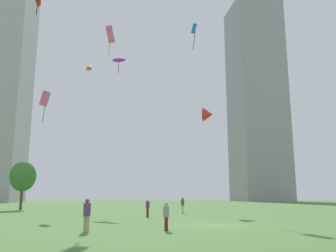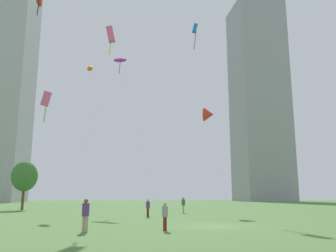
{
  "view_description": "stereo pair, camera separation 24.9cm",
  "coord_description": "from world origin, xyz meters",
  "views": [
    {
      "loc": [
        -4.72,
        -24.89,
        2.04
      ],
      "look_at": [
        -2.94,
        6.86,
        8.35
      ],
      "focal_mm": 37.73,
      "sensor_mm": 36.0,
      "label": 1
    },
    {
      "loc": [
        -4.47,
        -24.9,
        2.04
      ],
      "look_at": [
        -2.94,
        6.86,
        8.35
      ],
      "focal_mm": 37.73,
      "sensor_mm": 36.0,
      "label": 2
    }
  ],
  "objects": [
    {
      "name": "ground",
      "position": [
        0.0,
        0.0,
        0.0
      ],
      "size": [
        280.0,
        280.0,
        0.0
      ],
      "primitive_type": "plane",
      "color": "#4C7538"
    },
    {
      "name": "person_standing_0",
      "position": [
        -0.54,
        18.33,
        1.08
      ],
      "size": [
        0.42,
        0.42,
        1.87
      ],
      "rotation": [
        0.0,
        0.0,
        4.5
      ],
      "color": "tan",
      "rests_on": "ground"
    },
    {
      "name": "person_standing_1",
      "position": [
        -4.73,
        10.7,
        1.0
      ],
      "size": [
        0.38,
        0.38,
        1.73
      ],
      "rotation": [
        0.0,
        0.0,
        2.0
      ],
      "color": "maroon",
      "rests_on": "ground"
    },
    {
      "name": "person_standing_3",
      "position": [
        -8.23,
        -3.73,
        1.08
      ],
      "size": [
        0.42,
        0.42,
        1.88
      ],
      "rotation": [
        0.0,
        0.0,
        6.21
      ],
      "color": "tan",
      "rests_on": "ground"
    },
    {
      "name": "person_standing_4",
      "position": [
        -3.61,
        -3.19,
        0.96
      ],
      "size": [
        0.37,
        0.37,
        1.66
      ],
      "rotation": [
        0.0,
        0.0,
        1.1
      ],
      "color": "maroon",
      "rests_on": "ground"
    },
    {
      "name": "kite_flying_0",
      "position": [
        -18.71,
        21.8,
        14.86
      ],
      "size": [
        1.84,
        2.36,
        16.03
      ],
      "color": "silver",
      "rests_on": "ground"
    },
    {
      "name": "kite_flying_1",
      "position": [
        2.91,
        19.06,
        12.35
      ],
      "size": [
        3.27,
        2.13,
        13.27
      ],
      "color": "silver",
      "rests_on": "ground"
    },
    {
      "name": "kite_flying_2",
      "position": [
        -13.43,
        23.97,
        20.11
      ],
      "size": [
        1.72,
        4.87,
        20.94
      ],
      "color": "silver",
      "rests_on": "ground"
    },
    {
      "name": "kite_flying_3",
      "position": [
        -9.91,
        31.92,
        24.63
      ],
      "size": [
        8.9,
        9.47,
        25.67
      ],
      "color": "silver",
      "rests_on": "ground"
    },
    {
      "name": "kite_flying_4",
      "position": [
        1.95,
        24.14,
        26.59
      ],
      "size": [
        2.75,
        2.94,
        27.62
      ],
      "color": "silver",
      "rests_on": "ground"
    },
    {
      "name": "kite_flying_5",
      "position": [
        -9.03,
        11.34,
        19.38
      ],
      "size": [
        6.13,
        7.52,
        20.36
      ],
      "color": "silver",
      "rests_on": "ground"
    },
    {
      "name": "park_tree_2",
      "position": [
        -23.33,
        29.17,
        4.91
      ],
      "size": [
        3.76,
        3.76,
        7.19
      ],
      "color": "brown",
      "rests_on": "ground"
    },
    {
      "name": "distant_highrise_0",
      "position": [
        -55.78,
        94.67,
        53.34
      ],
      "size": [
        19.98,
        25.77,
        106.67
      ],
      "primitive_type": "cube",
      "rotation": [
        0.0,
        0.0,
        0.13
      ],
      "color": "#A8A8AD",
      "rests_on": "ground"
    },
    {
      "name": "distant_highrise_1",
      "position": [
        39.93,
        114.44,
        41.41
      ],
      "size": [
        21.01,
        22.06,
        82.83
      ],
      "primitive_type": "cube",
      "rotation": [
        0.0,
        0.0,
        0.1
      ],
      "color": "#939399",
      "rests_on": "ground"
    }
  ]
}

